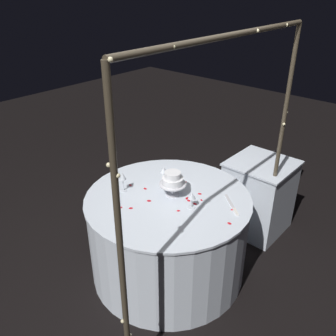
% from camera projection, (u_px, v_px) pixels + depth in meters
% --- Properties ---
extents(ground_plane, '(12.00, 12.00, 0.00)m').
position_uv_depth(ground_plane, '(168.00, 269.00, 3.27)').
color(ground_plane, black).
extents(decorative_arch, '(1.90, 0.06, 2.08)m').
position_uv_depth(decorative_arch, '(223.00, 149.00, 2.35)').
color(decorative_arch, '#473D2D').
rests_on(decorative_arch, ground).
extents(main_table, '(1.36, 1.36, 0.77)m').
position_uv_depth(main_table, '(168.00, 235.00, 3.09)').
color(main_table, silver).
rests_on(main_table, ground).
extents(side_table, '(0.59, 0.59, 0.77)m').
position_uv_depth(side_table, '(258.00, 196.00, 3.65)').
color(side_table, silver).
rests_on(side_table, ground).
extents(tiered_cake, '(0.22, 0.22, 0.21)m').
position_uv_depth(tiered_cake, '(173.00, 180.00, 2.87)').
color(tiered_cake, silver).
rests_on(tiered_cake, main_table).
extents(wine_glass_0, '(0.06, 0.06, 0.15)m').
position_uv_depth(wine_glass_0, '(164.00, 171.00, 3.07)').
color(wine_glass_0, silver).
rests_on(wine_glass_0, main_table).
extents(wine_glass_1, '(0.06, 0.06, 0.13)m').
position_uv_depth(wine_glass_1, '(192.00, 197.00, 2.73)').
color(wine_glass_1, silver).
rests_on(wine_glass_1, main_table).
extents(wine_glass_2, '(0.06, 0.06, 0.17)m').
position_uv_depth(wine_glass_2, '(123.00, 177.00, 2.93)').
color(wine_glass_2, silver).
rests_on(wine_glass_2, main_table).
extents(cake_knife, '(0.20, 0.24, 0.01)m').
position_uv_depth(cake_knife, '(232.00, 206.00, 2.78)').
color(cake_knife, silver).
rests_on(cake_knife, main_table).
extents(rose_petal_0, '(0.03, 0.03, 0.00)m').
position_uv_depth(rose_petal_0, '(178.00, 211.00, 2.73)').
color(rose_petal_0, red).
rests_on(rose_petal_0, main_table).
extents(rose_petal_1, '(0.03, 0.03, 0.00)m').
position_uv_depth(rose_petal_1, '(185.00, 182.00, 3.12)').
color(rose_petal_1, red).
rests_on(rose_petal_1, main_table).
extents(rose_petal_2, '(0.04, 0.04, 0.00)m').
position_uv_depth(rose_petal_2, '(149.00, 201.00, 2.85)').
color(rose_petal_2, red).
rests_on(rose_petal_2, main_table).
extents(rose_petal_3, '(0.03, 0.03, 0.00)m').
position_uv_depth(rose_petal_3, '(202.00, 200.00, 2.86)').
color(rose_petal_3, red).
rests_on(rose_petal_3, main_table).
extents(rose_petal_4, '(0.03, 0.04, 0.00)m').
position_uv_depth(rose_petal_4, '(200.00, 194.00, 2.94)').
color(rose_petal_4, red).
rests_on(rose_petal_4, main_table).
extents(rose_petal_5, '(0.03, 0.03, 0.00)m').
position_uv_depth(rose_petal_5, '(232.00, 210.00, 2.74)').
color(rose_petal_5, red).
rests_on(rose_petal_5, main_table).
extents(rose_petal_6, '(0.03, 0.03, 0.00)m').
position_uv_depth(rose_petal_6, '(229.00, 223.00, 2.59)').
color(rose_petal_6, red).
rests_on(rose_petal_6, main_table).
extents(rose_petal_7, '(0.04, 0.04, 0.00)m').
position_uv_depth(rose_petal_7, '(113.00, 185.00, 3.07)').
color(rose_petal_7, red).
rests_on(rose_petal_7, main_table).
extents(rose_petal_8, '(0.02, 0.03, 0.00)m').
position_uv_depth(rose_petal_8, '(189.00, 201.00, 2.85)').
color(rose_petal_8, red).
rests_on(rose_petal_8, main_table).
extents(rose_petal_9, '(0.04, 0.04, 0.00)m').
position_uv_depth(rose_petal_9, '(120.00, 208.00, 2.77)').
color(rose_petal_9, red).
rests_on(rose_petal_9, main_table).
extents(rose_petal_10, '(0.04, 0.03, 0.00)m').
position_uv_depth(rose_petal_10, '(187.00, 198.00, 2.88)').
color(rose_petal_10, red).
rests_on(rose_petal_10, main_table).
extents(rose_petal_11, '(0.03, 0.04, 0.00)m').
position_uv_depth(rose_petal_11, '(195.00, 204.00, 2.81)').
color(rose_petal_11, red).
rests_on(rose_petal_11, main_table).
extents(rose_petal_12, '(0.02, 0.03, 0.00)m').
position_uv_depth(rose_petal_12, '(145.00, 189.00, 3.01)').
color(rose_petal_12, red).
rests_on(rose_petal_12, main_table).
extents(rose_petal_13, '(0.04, 0.04, 0.00)m').
position_uv_depth(rose_petal_13, '(131.00, 208.00, 2.76)').
color(rose_petal_13, red).
rests_on(rose_petal_13, main_table).
extents(rose_petal_14, '(0.03, 0.03, 0.00)m').
position_uv_depth(rose_petal_14, '(130.00, 185.00, 3.07)').
color(rose_petal_14, red).
rests_on(rose_petal_14, main_table).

